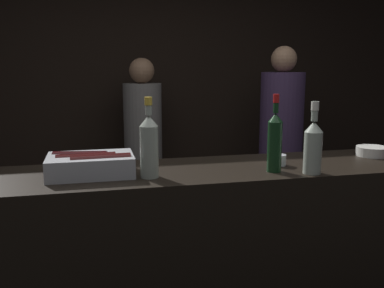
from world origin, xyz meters
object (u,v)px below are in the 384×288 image
Objects in this scene: candle_votive at (278,160)px; person_in_hoodie at (143,144)px; white_wine_bottle at (313,145)px; ice_bin_with_bottles at (91,164)px; rose_wine_bottle at (149,144)px; bowl_white at (372,151)px; person_blond_tee at (281,139)px; red_wine_bottle_burgundy at (275,140)px.

person_in_hoodie is (-0.49, 1.62, -0.18)m from candle_votive.
ice_bin_with_bottles is at bearing 168.57° from white_wine_bottle.
person_in_hoodie reaches higher than rose_wine_bottle.
white_wine_bottle reaches higher than ice_bin_with_bottles.
person_in_hoodie is at bearing 75.06° from ice_bin_with_bottles.
bowl_white is at bearing -92.24° from person_in_hoodie.
person_blond_tee reaches higher than person_in_hoodie.
rose_wine_bottle is at bearing -171.85° from bowl_white.
person_blond_tee is (1.12, -0.32, 0.05)m from person_in_hoodie.
white_wine_bottle is (1.01, -0.20, 0.08)m from ice_bin_with_bottles.
ice_bin_with_bottles is 0.22× the size of person_blond_tee.
bowl_white is (1.53, 0.08, -0.03)m from ice_bin_with_bottles.
red_wine_bottle_burgundy is at bearing -114.49° from person_in_hoodie.
person_in_hoodie is (-0.42, 1.74, -0.31)m from red_wine_bottle_burgundy.
person_blond_tee is (0.01, 1.21, -0.14)m from bowl_white.
white_wine_bottle is at bearing -129.06° from person_blond_tee.
red_wine_bottle_burgundy is 1.09× the size of white_wine_bottle.
red_wine_bottle_burgundy is at bearing -123.00° from candle_votive.
ice_bin_with_bottles is at bearing 158.71° from rose_wine_bottle.
white_wine_bottle is at bearing -25.71° from red_wine_bottle_burgundy.
ice_bin_with_bottles is at bearing -176.95° from bowl_white.
bowl_white is 1.22m from person_blond_tee.
person_blond_tee reaches higher than rose_wine_bottle.
white_wine_bottle is (0.08, -0.19, 0.11)m from candle_votive.
rose_wine_bottle is 0.59m from red_wine_bottle_burgundy.
candle_votive is at bearing -111.16° from person_in_hoodie.
person_in_hoodie is (0.17, 1.71, -0.31)m from rose_wine_bottle.
bowl_white is 0.48× the size of rose_wine_bottle.
person_blond_tee is at bearing -54.06° from person_in_hoodie.
ice_bin_with_bottles is at bearing -143.01° from person_in_hoodie.
person_in_hoodie is 0.95× the size of person_blond_tee.
ice_bin_with_bottles is 4.86× the size of candle_votive.
person_in_hoodie is at bearing 103.59° from red_wine_bottle_burgundy.
ice_bin_with_bottles reaches higher than bowl_white.
white_wine_bottle reaches higher than bowl_white.
candle_votive is 0.23m from white_wine_bottle.
candle_votive is 0.24× the size of white_wine_bottle.
bowl_white is at bearing 28.48° from white_wine_bottle.
person_in_hoodie reaches higher than candle_votive.
red_wine_bottle_burgundy is 1.60m from person_blond_tee.
person_in_hoodie is at bearing 106.92° from candle_votive.
candle_votive is 1.45m from person_blond_tee.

